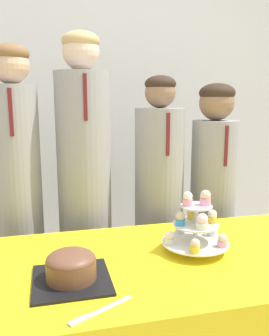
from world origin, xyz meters
TOP-DOWN VIEW (x-y plane):
  - wall_back at (0.00, 1.82)m, footprint 9.00×0.06m
  - round_cake at (-0.35, 0.28)m, footprint 0.26×0.26m
  - cake_knife at (-0.31, 0.07)m, footprint 0.21×0.12m
  - cupcake_stand at (0.16, 0.41)m, footprint 0.27×0.27m
  - student_0 at (-0.56, 1.00)m, footprint 0.24×0.25m
  - student_1 at (-0.22, 1.00)m, footprint 0.28×0.29m
  - student_2 at (0.19, 1.00)m, footprint 0.27×0.28m
  - student_3 at (0.53, 1.00)m, footprint 0.26×0.27m

SIDE VIEW (x-z plane):
  - student_2 at x=0.19m, z-range -0.04..1.42m
  - student_3 at x=0.53m, z-range -0.01..1.40m
  - cake_knife at x=-0.31m, z-range 0.71..0.72m
  - round_cake at x=-0.35m, z-range 0.71..0.82m
  - student_0 at x=-0.56m, z-range -0.01..1.58m
  - student_1 at x=-0.22m, z-range -0.03..1.63m
  - cupcake_stand at x=0.16m, z-range 0.69..0.95m
  - wall_back at x=0.00m, z-range 0.00..2.70m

